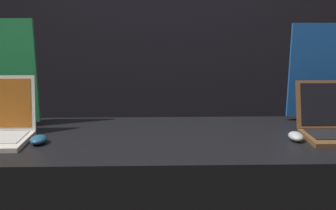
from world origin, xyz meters
TOP-DOWN VIEW (x-y plane):
  - wall_back at (0.00, 1.64)m, footprint 8.00×0.05m
  - mouse_front at (-0.58, 0.27)m, footprint 0.07×0.10m
  - promo_stand_front at (-0.82, 0.56)m, footprint 0.33×0.07m
  - mouse_back at (0.56, 0.29)m, footprint 0.06×0.10m
  - promo_stand_back at (0.80, 0.63)m, footprint 0.34×0.07m

SIDE VIEW (x-z plane):
  - mouse_front at x=-0.58m, z-range 0.96..0.99m
  - mouse_back at x=0.56m, z-range 0.96..0.99m
  - promo_stand_back at x=0.80m, z-range 0.95..1.45m
  - promo_stand_front at x=-0.82m, z-range 0.95..1.48m
  - wall_back at x=0.00m, z-range 0.00..2.80m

